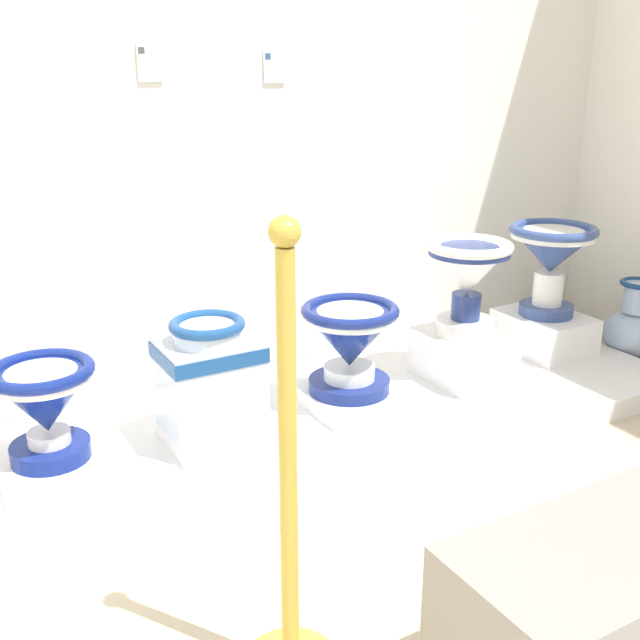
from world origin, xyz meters
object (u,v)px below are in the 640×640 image
plinth_block_leftmost (349,398)px  stanchion_post_near_left (289,540)px  antique_toilet_broad_patterned (209,372)px  decorative_vase_spare (633,328)px  plinth_block_slender_white (463,355)px  plinth_block_broad_patterned (212,433)px  antique_toilet_leftmost (350,339)px  plinth_block_squat_floral (544,332)px  plinth_block_tall_cobalt (53,464)px  info_placard_second (150,62)px  antique_toilet_squat_floral (552,253)px  info_placard_third (274,66)px  antique_toilet_slender_white (468,272)px  antique_toilet_tall_cobalt (45,401)px

plinth_block_leftmost → stanchion_post_near_left: stanchion_post_near_left is taller
antique_toilet_broad_patterned → decorative_vase_spare: bearing=-2.1°
plinth_block_slender_white → decorative_vase_spare: bearing=-4.8°
plinth_block_broad_patterned → plinth_block_slender_white: plinth_block_slender_white is taller
plinth_block_leftmost → antique_toilet_leftmost: antique_toilet_leftmost is taller
plinth_block_broad_patterned → plinth_block_squat_floral: 1.65m
plinth_block_tall_cobalt → decorative_vase_spare: size_ratio=0.97×
info_placard_second → decorative_vase_spare: (2.04, -0.61, -1.18)m
antique_toilet_squat_floral → info_placard_third: (-1.12, 0.46, 0.78)m
plinth_block_squat_floral → antique_toilet_slender_white: bearing=-172.6°
plinth_block_squat_floral → stanchion_post_near_left: 2.15m
antique_toilet_slender_white → info_placard_third: (-0.59, 0.52, 0.78)m
antique_toilet_leftmost → info_placard_second: 1.23m
plinth_block_tall_cobalt → info_placard_second: 1.43m
antique_toilet_leftmost → plinth_block_slender_white: size_ratio=1.00×
antique_toilet_slender_white → antique_toilet_tall_cobalt: bearing=178.1°
plinth_block_slender_white → plinth_block_tall_cobalt: bearing=178.1°
plinth_block_broad_patterned → antique_toilet_squat_floral: antique_toilet_squat_floral is taller
plinth_block_squat_floral → info_placard_second: (-1.61, 0.46, 1.17)m
decorative_vase_spare → stanchion_post_near_left: 2.47m
decorative_vase_spare → antique_toilet_squat_floral: bearing=160.5°
antique_toilet_broad_patterned → antique_toilet_leftmost: size_ratio=1.06×
plinth_block_broad_patterned → decorative_vase_spare: 2.07m
antique_toilet_tall_cobalt → plinth_block_squat_floral: antique_toilet_tall_cobalt is taller
plinth_block_broad_patterned → stanchion_post_near_left: bearing=-102.1°
plinth_block_broad_patterned → plinth_block_slender_white: size_ratio=0.87×
plinth_block_tall_cobalt → info_placard_third: bearing=23.9°
antique_toilet_tall_cobalt → plinth_block_slender_white: antique_toilet_tall_cobalt is taller
antique_toilet_broad_patterned → plinth_block_slender_white: size_ratio=1.07×
antique_toilet_tall_cobalt → antique_toilet_squat_floral: size_ratio=0.80×
plinth_block_slender_white → info_placard_third: (-0.59, 0.52, 1.14)m
plinth_block_leftmost → info_placard_second: 1.43m
plinth_block_broad_patterned → info_placard_second: bearing=86.1°
plinth_block_broad_patterned → antique_toilet_leftmost: 0.61m
antique_toilet_tall_cobalt → decorative_vase_spare: antique_toilet_tall_cobalt is taller
antique_toilet_slender_white → info_placard_third: info_placard_third is taller
antique_toilet_broad_patterned → antique_toilet_slender_white: (1.12, 0.00, 0.20)m
plinth_block_broad_patterned → stanchion_post_near_left: stanchion_post_near_left is taller
antique_toilet_leftmost → info_placard_second: (-0.53, 0.52, 0.98)m
antique_toilet_tall_cobalt → plinth_block_broad_patterned: size_ratio=1.04×
stanchion_post_near_left → plinth_block_squat_floral: bearing=29.7°
stanchion_post_near_left → antique_toilet_broad_patterned: bearing=77.9°
stanchion_post_near_left → antique_toilet_slender_white: bearing=36.8°
antique_toilet_broad_patterned → stanchion_post_near_left: stanchion_post_near_left is taller
antique_toilet_slender_white → stanchion_post_near_left: size_ratio=0.36×
antique_toilet_broad_patterned → decorative_vase_spare: antique_toilet_broad_patterned is taller
antique_toilet_tall_cobalt → decorative_vase_spare: (2.60, -0.14, -0.17)m
antique_toilet_squat_floral → info_placard_third: info_placard_third is taller
antique_toilet_broad_patterned → plinth_block_leftmost: size_ratio=1.14×
plinth_block_leftmost → stanchion_post_near_left: size_ratio=0.32×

